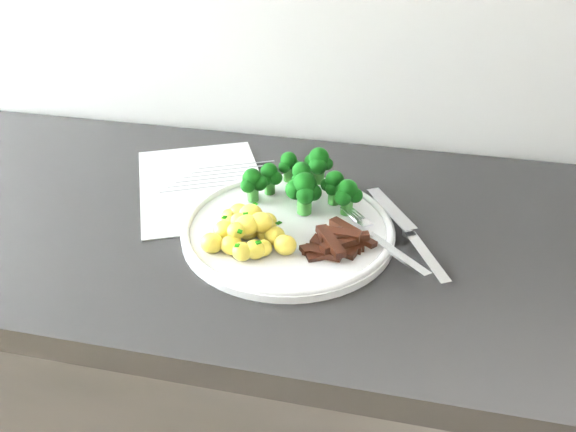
{
  "coord_description": "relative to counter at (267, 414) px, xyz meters",
  "views": [
    {
      "loc": [
        0.17,
        0.99,
        1.35
      ],
      "look_at": [
        0.02,
        1.66,
        0.9
      ],
      "focal_mm": 36.07,
      "sensor_mm": 36.0,
      "label": 1
    }
  ],
  "objects": [
    {
      "name": "beef_strips",
      "position": [
        0.12,
        -0.06,
        0.46
      ],
      "size": [
        0.1,
        0.09,
        0.03
      ],
      "color": "black",
      "rests_on": "plate"
    },
    {
      "name": "potatoes",
      "position": [
        -0.0,
        -0.06,
        0.46
      ],
      "size": [
        0.13,
        0.11,
        0.04
      ],
      "color": "yellow",
      "rests_on": "plate"
    },
    {
      "name": "recipe_paper",
      "position": [
        -0.12,
        0.09,
        0.44
      ],
      "size": [
        0.3,
        0.34,
        0.0
      ],
      "color": "white",
      "rests_on": "counter"
    },
    {
      "name": "counter",
      "position": [
        0.0,
        0.0,
        0.0
      ],
      "size": [
        2.32,
        0.58,
        0.87
      ],
      "color": "black",
      "rests_on": "ground"
    },
    {
      "name": "knife",
      "position": [
        0.22,
        -0.02,
        0.44
      ],
      "size": [
        0.13,
        0.22,
        0.03
      ],
      "color": "silver",
      "rests_on": "plate"
    },
    {
      "name": "fork",
      "position": [
        0.18,
        -0.04,
        0.46
      ],
      "size": [
        0.13,
        0.15,
        0.02
      ],
      "color": "silver",
      "rests_on": "plate"
    },
    {
      "name": "plate",
      "position": [
        0.04,
        -0.02,
        0.44
      ],
      "size": [
        0.31,
        0.31,
        0.02
      ],
      "color": "white",
      "rests_on": "counter"
    },
    {
      "name": "broccoli",
      "position": [
        0.05,
        0.06,
        0.48
      ],
      "size": [
        0.19,
        0.13,
        0.07
      ],
      "color": "#286820",
      "rests_on": "plate"
    }
  ]
}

